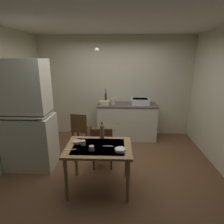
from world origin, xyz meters
TOP-DOWN VIEW (x-y plane):
  - ground_plane at (0.00, 0.00)m, footprint 5.09×5.09m
  - wall_back at (0.00, 1.77)m, footprint 4.19×0.10m
  - wall_left at (-2.09, 0.00)m, footprint 0.10×3.54m
  - ceiling_slab at (0.00, 0.00)m, footprint 4.19×3.54m
  - hutch_cabinet at (-1.57, -0.08)m, footprint 0.90×0.59m
  - counter_cabinet at (0.33, 1.40)m, footprint 1.53×0.64m
  - sink_basin at (0.66, 1.40)m, footprint 0.44×0.34m
  - hand_pump at (-0.23, 1.45)m, footprint 0.05×0.27m
  - mixing_bowl_counter at (-0.26, 1.35)m, footprint 0.27×0.27m
  - stoneware_crock at (-0.04, 1.41)m, footprint 0.14×0.14m
  - dining_table at (-0.18, -0.67)m, footprint 1.04×0.77m
  - chair_far_side at (-0.19, -0.05)m, footprint 0.43×0.43m
  - chair_by_counter at (-0.78, 0.78)m, footprint 0.45×0.45m
  - serving_bowl_wide at (-0.55, -0.57)m, footprint 0.14×0.14m
  - soup_bowl_small at (0.15, -0.81)m, footprint 0.16×0.16m
  - mug_tall at (-0.27, -0.81)m, footprint 0.08×0.08m
  - mug_dark at (-0.44, -0.63)m, footprint 0.08×0.08m
  - glass_bottle at (-0.16, -0.36)m, footprint 0.07×0.07m
  - table_knife at (-0.60, -0.81)m, footprint 0.19×0.05m
  - teaspoon_near_bowl at (-0.04, -0.66)m, footprint 0.16×0.02m
  - pendant_bulb at (-0.29, 0.23)m, footprint 0.08×0.08m

SIDE VIEW (x-z plane):
  - ground_plane at x=0.00m, z-range 0.00..0.00m
  - chair_far_side at x=-0.19m, z-range 0.03..0.88m
  - counter_cabinet at x=0.33m, z-range 0.00..0.93m
  - chair_by_counter at x=-0.78m, z-range 0.04..0.90m
  - dining_table at x=-0.18m, z-range 0.27..1.01m
  - table_knife at x=-0.60m, z-range 0.75..0.75m
  - teaspoon_near_bowl at x=-0.04m, z-range 0.75..0.75m
  - serving_bowl_wide at x=-0.55m, z-range 0.75..0.79m
  - soup_bowl_small at x=0.15m, z-range 0.75..0.79m
  - mug_tall at x=-0.27m, z-range 0.75..0.82m
  - mug_dark at x=-0.44m, z-range 0.75..0.82m
  - glass_bottle at x=-0.16m, z-range 0.72..1.03m
  - hutch_cabinet at x=-1.57m, z-range -0.07..2.01m
  - mixing_bowl_counter at x=-0.26m, z-range 0.93..1.02m
  - stoneware_crock at x=-0.04m, z-range 0.93..1.08m
  - sink_basin at x=0.66m, z-range 0.93..1.08m
  - hand_pump at x=-0.23m, z-range 0.90..1.29m
  - wall_back at x=0.00m, z-range 0.00..2.66m
  - wall_left at x=-2.09m, z-range 0.00..2.66m
  - pendant_bulb at x=-0.29m, z-range 2.18..2.26m
  - ceiling_slab at x=0.00m, z-range 2.66..2.76m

